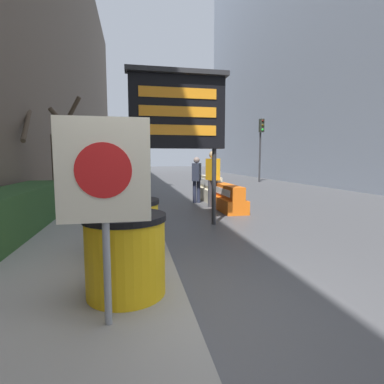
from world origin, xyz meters
name	(u,v)px	position (x,y,z in m)	size (l,w,h in m)	color
ground_plane	(189,318)	(0.00, 0.00, 0.00)	(120.00, 120.00, 0.00)	#474749
hedge_strip	(13,211)	(-2.71, 3.33, 0.56)	(0.90, 4.83, 0.80)	#284C23
bare_tree	(56,157)	(-2.57, 6.12, 1.56)	(1.53, 1.58, 3.12)	#4C3D2D
barrel_drum_foreground	(126,254)	(-0.59, 0.30, 0.57)	(0.82, 0.82, 0.81)	yellow
barrel_drum_middle	(130,229)	(-0.56, 1.43, 0.57)	(0.82, 0.82, 0.81)	yellow
warning_sign	(104,183)	(-0.73, -0.26, 1.33)	(0.72, 0.08, 1.68)	gray
message_board	(178,112)	(0.49, 3.96, 2.55)	(2.23, 0.36, 3.43)	#28282B
jersey_barrier_orange_far	(228,199)	(2.27, 5.78, 0.33)	(0.63, 1.89, 0.76)	orange
jersey_barrier_cream	(210,190)	(2.27, 7.91, 0.40)	(0.56, 1.98, 0.90)	beige
traffic_cone_near	(221,190)	(2.80, 8.35, 0.32)	(0.37, 0.37, 0.66)	black
traffic_cone_mid	(217,185)	(3.09, 9.90, 0.38)	(0.43, 0.43, 0.77)	black
traffic_light_near_curb	(149,128)	(0.34, 12.69, 3.05)	(0.28, 0.44, 4.22)	#2D2D30
traffic_light_far_side	(261,137)	(7.76, 15.86, 2.97)	(0.28, 0.44, 4.11)	#2D2D30
pedestrian_worker	(197,176)	(1.66, 7.45, 0.94)	(0.40, 0.48, 1.59)	#23283D
pedestrian_passerby	(213,174)	(1.98, 6.49, 1.05)	(0.37, 0.51, 1.77)	#333338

